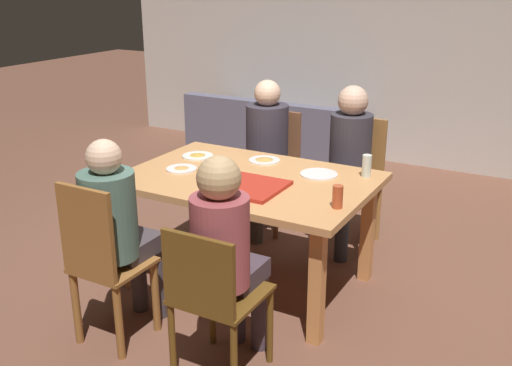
% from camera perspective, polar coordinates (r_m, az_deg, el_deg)
% --- Properties ---
extents(ground_plane, '(20.00, 20.00, 0.00)m').
position_cam_1_polar(ground_plane, '(4.21, -0.67, -9.44)').
color(ground_plane, brown).
extents(back_wall, '(6.95, 0.12, 2.80)m').
position_cam_1_polar(back_wall, '(6.78, 13.57, 13.58)').
color(back_wall, beige).
rests_on(back_wall, ground).
extents(dining_table, '(1.61, 1.10, 0.78)m').
position_cam_1_polar(dining_table, '(3.93, -0.71, -0.73)').
color(dining_table, tan).
rests_on(dining_table, ground).
extents(chair_0, '(0.43, 0.43, 0.96)m').
position_cam_1_polar(chair_0, '(4.98, 1.58, 1.94)').
color(chair_0, brown).
rests_on(chair_0, ground).
extents(person_0, '(0.34, 0.55, 1.25)m').
position_cam_1_polar(person_0, '(4.80, 0.76, 3.73)').
color(person_0, '#434340').
rests_on(person_0, ground).
extents(chair_1, '(0.45, 0.41, 0.99)m').
position_cam_1_polar(chair_1, '(4.72, 9.29, 0.62)').
color(chair_1, '#9D6A35').
rests_on(chair_1, ground).
extents(person_1, '(0.32, 0.52, 1.26)m').
position_cam_1_polar(person_1, '(4.52, 8.80, 2.64)').
color(person_1, '#303747').
rests_on(person_1, ground).
extents(chair_2, '(0.43, 0.43, 0.88)m').
position_cam_1_polar(chair_2, '(3.05, -4.27, -10.70)').
color(chair_2, brown).
rests_on(chair_2, ground).
extents(person_2, '(0.30, 0.48, 1.21)m').
position_cam_1_polar(person_2, '(3.05, -2.89, -6.09)').
color(person_2, '#41343E').
rests_on(person_2, ground).
extents(chair_3, '(0.38, 0.39, 0.99)m').
position_cam_1_polar(chair_3, '(3.43, -14.52, -7.47)').
color(chair_3, brown).
rests_on(chair_3, ground).
extents(person_3, '(0.31, 0.50, 1.21)m').
position_cam_1_polar(person_3, '(3.44, -13.23, -3.74)').
color(person_3, '#3F373B').
rests_on(person_3, ground).
extents(pizza_box_0, '(0.41, 0.41, 0.02)m').
position_cam_1_polar(pizza_box_0, '(3.68, -0.66, -0.36)').
color(pizza_box_0, '#AE291B').
rests_on(pizza_box_0, dining_table).
extents(plate_0, '(0.22, 0.22, 0.03)m').
position_cam_1_polar(plate_0, '(4.34, -5.63, 2.65)').
color(plate_0, white).
rests_on(plate_0, dining_table).
extents(plate_1, '(0.21, 0.21, 0.03)m').
position_cam_1_polar(plate_1, '(4.07, -7.18, 1.40)').
color(plate_1, white).
rests_on(plate_1, dining_table).
extents(plate_2, '(0.22, 0.22, 0.03)m').
position_cam_1_polar(plate_2, '(4.22, 0.80, 2.24)').
color(plate_2, white).
rests_on(plate_2, dining_table).
extents(plate_3, '(0.25, 0.25, 0.01)m').
position_cam_1_polar(plate_3, '(3.95, 6.07, 0.84)').
color(plate_3, white).
rests_on(plate_3, dining_table).
extents(drinking_glass_0, '(0.06, 0.06, 0.15)m').
position_cam_1_polar(drinking_glass_0, '(3.94, 10.60, 1.63)').
color(drinking_glass_0, silver).
rests_on(drinking_glass_0, dining_table).
extents(drinking_glass_1, '(0.06, 0.06, 0.13)m').
position_cam_1_polar(drinking_glass_1, '(3.39, 7.86, -1.32)').
color(drinking_glass_1, '#B84A27').
rests_on(drinking_glass_1, dining_table).
extents(couch, '(1.92, 0.84, 0.73)m').
position_cam_1_polar(couch, '(6.85, 1.60, 4.47)').
color(couch, slate).
rests_on(couch, ground).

